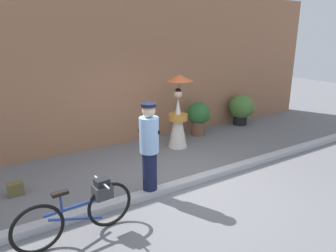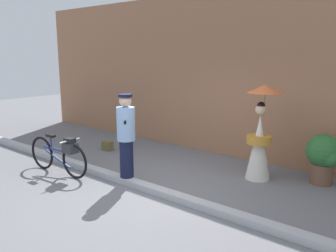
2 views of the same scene
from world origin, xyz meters
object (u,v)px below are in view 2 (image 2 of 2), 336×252
at_px(person_officer, 126,136).
at_px(backpack_on_pavement, 107,146).
at_px(person_with_parasol, 260,135).
at_px(bicycle_near_officer, 60,154).
at_px(potted_plant_small, 324,156).

distance_m(person_officer, backpack_on_pavement, 2.58).
bearing_deg(person_with_parasol, backpack_on_pavement, -172.38).
xyz_separation_m(person_officer, person_with_parasol, (1.84, 1.82, -0.04)).
height_order(person_officer, person_with_parasol, person_with_parasol).
relative_size(bicycle_near_officer, person_officer, 1.03).
distance_m(person_officer, potted_plant_small, 3.74).
bearing_deg(bicycle_near_officer, person_with_parasol, 36.02).
bearing_deg(person_with_parasol, person_officer, -135.21).
bearing_deg(person_officer, person_with_parasol, 44.79).
distance_m(bicycle_near_officer, potted_plant_small, 5.16).
xyz_separation_m(person_officer, potted_plant_small, (2.90, 2.33, -0.36)).
xyz_separation_m(bicycle_near_officer, person_officer, (1.39, 0.53, 0.48)).
bearing_deg(potted_plant_small, bicycle_near_officer, -146.36).
bearing_deg(bicycle_near_officer, potted_plant_small, 33.64).
height_order(person_with_parasol, potted_plant_small, person_with_parasol).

